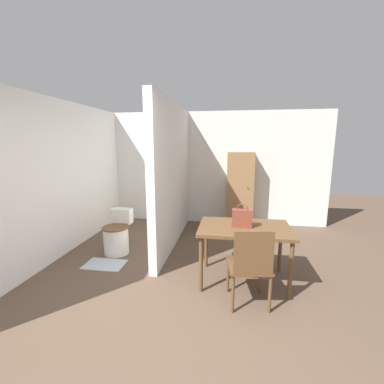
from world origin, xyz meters
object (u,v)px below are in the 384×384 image
object	(u,v)px
wooden_chair	(250,264)
handbag	(242,218)
wooden_cabinet	(240,190)
toilet	(117,236)
dining_table	(244,233)

from	to	relation	value
wooden_chair	handbag	distance (m)	0.65
wooden_cabinet	wooden_chair	bearing A→B (deg)	-89.32
toilet	handbag	size ratio (longest dim) A/B	2.30
toilet	handbag	distance (m)	2.19
dining_table	handbag	bearing A→B (deg)	-164.77
wooden_chair	toilet	bearing A→B (deg)	142.52
dining_table	handbag	size ratio (longest dim) A/B	3.83
wooden_chair	toilet	size ratio (longest dim) A/B	1.33
dining_table	wooden_cabinet	bearing A→B (deg)	89.79
wooden_chair	wooden_cabinet	bearing A→B (deg)	82.18
wooden_chair	handbag	xyz separation A→B (m)	(-0.08, 0.53, 0.37)
dining_table	wooden_chair	size ratio (longest dim) A/B	1.25
handbag	wooden_cabinet	distance (m)	2.34
toilet	wooden_cabinet	size ratio (longest dim) A/B	0.43
toilet	handbag	world-z (taller)	handbag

